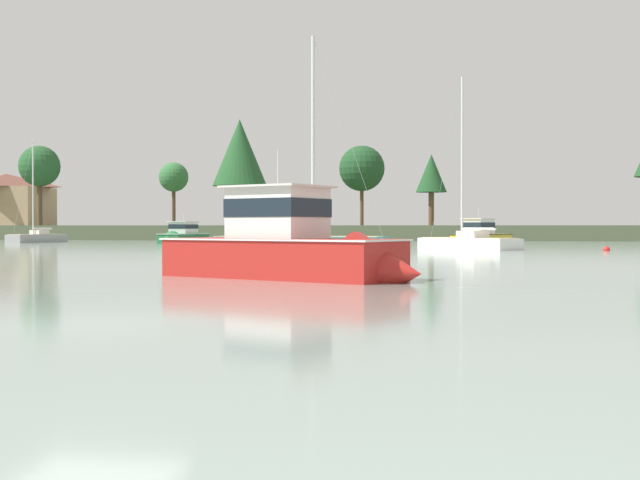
# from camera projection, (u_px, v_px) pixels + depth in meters

# --- Properties ---
(ground_plane) EXTENTS (454.48, 454.48, 0.00)m
(ground_plane) POSITION_uv_depth(u_px,v_px,m) (96.00, 322.00, 13.36)
(ground_plane) COLOR gray
(far_shore_bank) EXTENTS (204.52, 55.69, 1.62)m
(far_shore_bank) POSITION_uv_depth(u_px,v_px,m) (398.00, 232.00, 115.93)
(far_shore_bank) COLOR #4C563D
(far_shore_bank) RESTS_ON ground
(cruiser_green) EXTENTS (3.20, 7.39, 3.35)m
(cruiser_green) POSITION_uv_depth(u_px,v_px,m) (181.00, 238.00, 75.75)
(cruiser_green) COLOR #236B3D
(cruiser_green) RESTS_ON ground
(sailboat_teal) EXTENTS (9.38, 3.58, 12.06)m
(sailboat_teal) POSITION_uv_depth(u_px,v_px,m) (299.00, 250.00, 44.49)
(sailboat_teal) COLOR #196B70
(sailboat_teal) RESTS_ON ground
(cruiser_yellow) EXTENTS (5.52, 7.05, 3.74)m
(cruiser_yellow) POSITION_uv_depth(u_px,v_px,m) (477.00, 239.00, 67.32)
(cruiser_yellow) COLOR gold
(cruiser_yellow) RESTS_ON ground
(sailboat_grey) EXTENTS (3.48, 6.64, 10.15)m
(sailboat_grey) POSITION_uv_depth(u_px,v_px,m) (37.00, 240.00, 80.08)
(sailboat_grey) COLOR gray
(sailboat_grey) RESTS_ON ground
(cruiser_red) EXTENTS (8.49, 5.89, 4.62)m
(cruiser_red) POSITION_uv_depth(u_px,v_px,m) (299.00, 258.00, 24.51)
(cruiser_red) COLOR #B2231E
(cruiser_red) RESTS_ON ground
(sailboat_white) EXTENTS (6.78, 6.92, 11.96)m
(sailboat_white) POSITION_uv_depth(u_px,v_px,m) (469.00, 246.00, 56.26)
(sailboat_white) COLOR white
(sailboat_white) RESTS_ON ground
(mooring_buoy_red) EXTENTS (0.41, 0.41, 0.46)m
(mooring_buoy_red) POSITION_uv_depth(u_px,v_px,m) (607.00, 250.00, 52.68)
(mooring_buoy_red) COLOR red
(mooring_buoy_red) RESTS_ON ground
(shore_tree_inland_c) EXTENTS (6.73, 6.73, 13.08)m
(shore_tree_inland_c) POSITION_uv_depth(u_px,v_px,m) (240.00, 153.00, 104.71)
(shore_tree_inland_c) COLOR brown
(shore_tree_inland_c) RESTS_ON far_shore_bank
(shore_tree_inland_b) EXTENTS (4.81, 4.81, 9.38)m
(shore_tree_inland_b) POSITION_uv_depth(u_px,v_px,m) (39.00, 167.00, 100.16)
(shore_tree_inland_b) COLOR brown
(shore_tree_inland_b) RESTS_ON far_shore_bank
(shore_tree_center_right) EXTENTS (3.87, 3.87, 8.31)m
(shore_tree_center_right) POSITION_uv_depth(u_px,v_px,m) (174.00, 178.00, 112.00)
(shore_tree_center_right) COLOR brown
(shore_tree_center_right) RESTS_ON far_shore_bank
(shore_tree_far_left) EXTENTS (3.34, 3.34, 7.66)m
(shore_tree_far_left) POSITION_uv_depth(u_px,v_px,m) (431.00, 174.00, 91.67)
(shore_tree_far_left) COLOR brown
(shore_tree_far_left) RESTS_ON far_shore_bank
(shore_tree_left) EXTENTS (5.79, 5.79, 10.13)m
(shore_tree_left) POSITION_uv_depth(u_px,v_px,m) (362.00, 169.00, 107.90)
(shore_tree_left) COLOR brown
(shore_tree_left) RESTS_ON far_shore_bank
(cottage_hillside) EXTENTS (12.60, 10.20, 7.74)m
(cottage_hillside) POSITION_uv_depth(u_px,v_px,m) (6.00, 199.00, 127.17)
(cottage_hillside) COLOR tan
(cottage_hillside) RESTS_ON far_shore_bank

